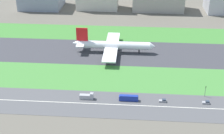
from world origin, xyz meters
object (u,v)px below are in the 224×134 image
Objects in this scene: car_1 at (163,101)px; bus_0 at (129,98)px; truck_0 at (87,96)px; airliner at (112,45)px; car_2 at (206,102)px; traffic_light at (205,91)px.

bus_0 reaches higher than car_1.
car_1 is 0.52× the size of truck_0.
car_2 is (61.20, -68.00, -5.31)m from airliner.
airliner is 91.64m from car_2.
airliner is 9.03× the size of traffic_light.
bus_0 is (-46.02, -0.00, 0.90)m from car_2.
car_1 is 0.61× the size of traffic_light.
traffic_light reaches higher than truck_0.
traffic_light is (61.65, -60.01, -1.94)m from airliner.
airliner is at bearing 102.58° from bus_0.
airliner is at bearing 135.77° from traffic_light.
traffic_light is at bearing -44.23° from airliner.
car_2 is (25.49, 0.00, 0.00)m from car_1.
bus_0 is at bearing -77.42° from airliner.
bus_0 is (-20.54, -0.00, 0.90)m from car_1.
truck_0 is at bearing -180.00° from car_1.
car_2 is 0.38× the size of bus_0.
airliner reaches higher than car_2.
airliner is 14.77× the size of car_1.
truck_0 is 1.17× the size of traffic_light.
traffic_light is (0.45, 7.99, 3.37)m from car_2.
truck_0 is (-71.27, -0.00, 0.75)m from car_2.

